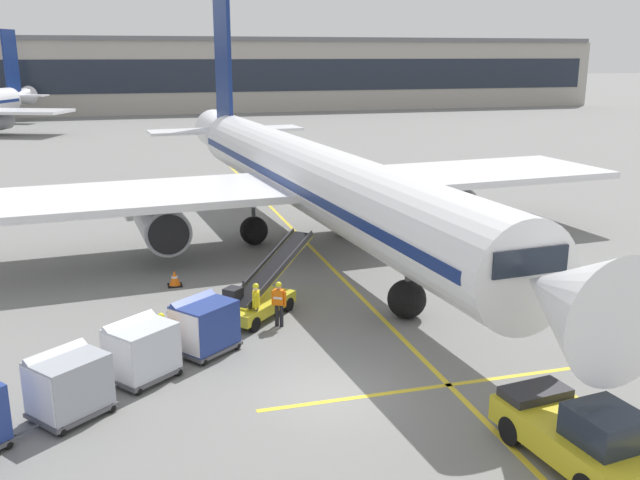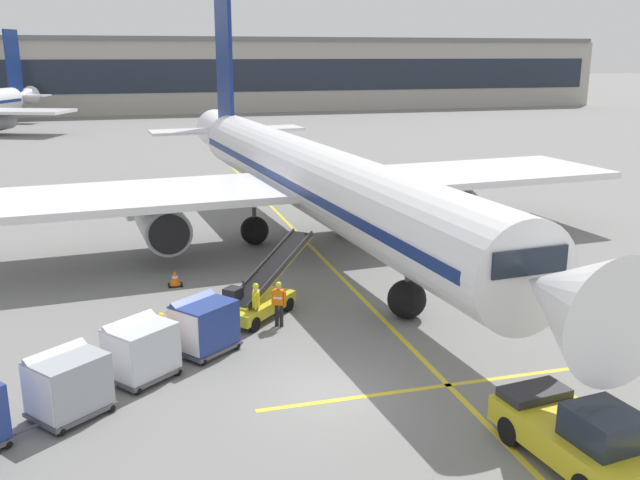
# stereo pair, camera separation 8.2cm
# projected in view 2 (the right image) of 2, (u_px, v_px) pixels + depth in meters

# --- Properties ---
(ground_plane) EXTENTS (600.00, 600.00, 0.00)m
(ground_plane) POSITION_uv_depth(u_px,v_px,m) (331.00, 394.00, 20.77)
(ground_plane) COLOR slate
(parked_airplane) EXTENTS (35.57, 44.68, 15.08)m
(parked_airplane) POSITION_uv_depth(u_px,v_px,m) (307.00, 176.00, 36.22)
(parked_airplane) COLOR white
(parked_airplane) RESTS_ON ground
(belt_loader) EXTENTS (4.69, 4.75, 2.70)m
(belt_loader) POSITION_uv_depth(u_px,v_px,m) (259.00, 295.00, 26.81)
(belt_loader) COLOR gold
(belt_loader) RESTS_ON ground
(baggage_cart_lead) EXTENTS (2.64, 2.49, 1.91)m
(baggage_cart_lead) POSITION_uv_depth(u_px,v_px,m) (203.00, 324.00, 23.43)
(baggage_cart_lead) COLOR #515156
(baggage_cart_lead) RESTS_ON ground
(baggage_cart_second) EXTENTS (2.64, 2.49, 1.91)m
(baggage_cart_second) POSITION_uv_depth(u_px,v_px,m) (140.00, 349.00, 21.49)
(baggage_cart_second) COLOR #515156
(baggage_cart_second) RESTS_ON ground
(baggage_cart_third) EXTENTS (2.64, 2.49, 1.91)m
(baggage_cart_third) POSITION_uv_depth(u_px,v_px,m) (67.00, 383.00, 19.26)
(baggage_cart_third) COLOR #515156
(baggage_cart_third) RESTS_ON ground
(pushback_tug) EXTENTS (2.63, 4.63, 1.83)m
(pushback_tug) POSITION_uv_depth(u_px,v_px,m) (580.00, 435.00, 16.95)
(pushback_tug) COLOR gold
(pushback_tug) RESTS_ON ground
(ground_crew_by_loader) EXTENTS (0.50, 0.40, 1.74)m
(ground_crew_by_loader) POSITION_uv_depth(u_px,v_px,m) (279.00, 301.00, 25.66)
(ground_crew_by_loader) COLOR black
(ground_crew_by_loader) RESTS_ON ground
(ground_crew_by_carts) EXTENTS (0.35, 0.55, 1.74)m
(ground_crew_by_carts) POSITION_uv_depth(u_px,v_px,m) (209.00, 321.00, 23.77)
(ground_crew_by_carts) COLOR black
(ground_crew_by_carts) RESTS_ON ground
(ground_crew_marshaller) EXTENTS (0.42, 0.48, 1.74)m
(ground_crew_marshaller) POSITION_uv_depth(u_px,v_px,m) (162.00, 334.00, 22.61)
(ground_crew_marshaller) COLOR #333847
(ground_crew_marshaller) RESTS_ON ground
(ground_crew_wingwalker) EXTENTS (0.34, 0.55, 1.74)m
(ground_crew_wingwalker) POSITION_uv_depth(u_px,v_px,m) (256.00, 303.00, 25.50)
(ground_crew_wingwalker) COLOR #514C42
(ground_crew_wingwalker) RESTS_ON ground
(safety_cone_engine_keepout) EXTENTS (0.62, 0.62, 0.70)m
(safety_cone_engine_keepout) POSITION_uv_depth(u_px,v_px,m) (175.00, 278.00, 30.36)
(safety_cone_engine_keepout) COLOR black
(safety_cone_engine_keepout) RESTS_ON ground
(apron_guidance_line_lead_in) EXTENTS (0.20, 110.00, 0.01)m
(apron_guidance_line_lead_in) POSITION_uv_depth(u_px,v_px,m) (312.00, 248.00, 36.38)
(apron_guidance_line_lead_in) COLOR yellow
(apron_guidance_line_lead_in) RESTS_ON ground
(apron_guidance_line_stop_bar) EXTENTS (12.00, 0.20, 0.01)m
(apron_guidance_line_stop_bar) POSITION_uv_depth(u_px,v_px,m) (449.00, 385.00, 21.31)
(apron_guidance_line_stop_bar) COLOR yellow
(apron_guidance_line_stop_bar) RESTS_ON ground
(terminal_building) EXTENTS (138.80, 16.08, 12.61)m
(terminal_building) POSITION_uv_depth(u_px,v_px,m) (229.00, 74.00, 124.45)
(terminal_building) COLOR #A8A399
(terminal_building) RESTS_ON ground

